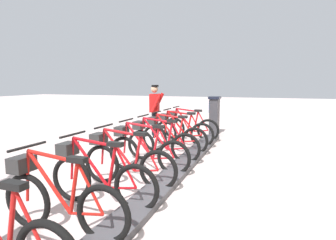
% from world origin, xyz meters
% --- Properties ---
extents(ground_plane, '(60.00, 60.00, 0.00)m').
position_xyz_m(ground_plane, '(0.00, 0.00, 0.00)').
color(ground_plane, beige).
extents(dock_rail_base, '(0.44, 8.98, 0.10)m').
position_xyz_m(dock_rail_base, '(0.00, 0.00, 0.05)').
color(dock_rail_base, '#47474C').
rests_on(dock_rail_base, ground).
extents(payment_kiosk, '(0.36, 0.52, 1.28)m').
position_xyz_m(payment_kiosk, '(0.05, -5.08, 0.67)').
color(payment_kiosk, '#38383D').
rests_on(payment_kiosk, ground).
extents(bike_docked_0, '(1.72, 0.54, 1.02)m').
position_xyz_m(bike_docked_0, '(0.62, -3.89, 0.43)').
color(bike_docked_0, black).
rests_on(bike_docked_0, ground).
extents(bike_docked_1, '(1.72, 0.54, 1.02)m').
position_xyz_m(bike_docked_1, '(0.62, -3.07, 0.43)').
color(bike_docked_1, black).
rests_on(bike_docked_1, ground).
extents(bike_docked_2, '(1.72, 0.54, 1.02)m').
position_xyz_m(bike_docked_2, '(0.62, -2.26, 0.43)').
color(bike_docked_2, black).
rests_on(bike_docked_2, ground).
extents(bike_docked_3, '(1.72, 0.54, 1.02)m').
position_xyz_m(bike_docked_3, '(0.62, -1.44, 0.43)').
color(bike_docked_3, black).
rests_on(bike_docked_3, ground).
extents(bike_docked_4, '(1.72, 0.54, 1.02)m').
position_xyz_m(bike_docked_4, '(0.62, -0.62, 0.43)').
color(bike_docked_4, black).
rests_on(bike_docked_4, ground).
extents(bike_docked_5, '(1.72, 0.54, 1.02)m').
position_xyz_m(bike_docked_5, '(0.62, 0.20, 0.43)').
color(bike_docked_5, black).
rests_on(bike_docked_5, ground).
extents(bike_docked_6, '(1.72, 0.54, 1.02)m').
position_xyz_m(bike_docked_6, '(0.62, 1.02, 0.43)').
color(bike_docked_6, black).
rests_on(bike_docked_6, ground).
extents(bike_docked_7, '(1.72, 0.54, 1.02)m').
position_xyz_m(bike_docked_7, '(0.62, 1.83, 0.43)').
color(bike_docked_7, black).
rests_on(bike_docked_7, ground).
extents(worker_near_rack, '(0.50, 0.68, 1.66)m').
position_xyz_m(worker_near_rack, '(1.73, -3.95, 0.91)').
color(worker_near_rack, white).
rests_on(worker_near_rack, ground).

